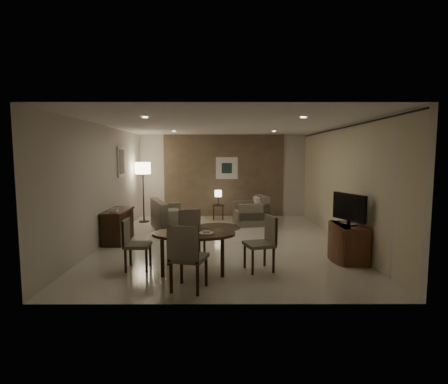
{
  "coord_description": "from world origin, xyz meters",
  "views": [
    {
      "loc": [
        -0.02,
        -8.07,
        2.02
      ],
      "look_at": [
        0.0,
        0.2,
        1.15
      ],
      "focal_mm": 28.0,
      "sensor_mm": 36.0,
      "label": 1
    }
  ],
  "objects_px": {
    "console_desk": "(118,226)",
    "tv_cabinet": "(349,243)",
    "chair_left": "(138,244)",
    "sofa": "(171,215)",
    "side_table": "(218,212)",
    "chair_near": "(189,257)",
    "chair_right": "(259,244)",
    "dining_table": "(194,252)",
    "armchair": "(251,210)",
    "floor_lamp": "(143,192)",
    "chair_far": "(192,235)"
  },
  "relations": [
    {
      "from": "console_desk",
      "to": "tv_cabinet",
      "type": "xyz_separation_m",
      "value": [
        4.89,
        -1.5,
        -0.03
      ]
    },
    {
      "from": "chair_left",
      "to": "sofa",
      "type": "distance_m",
      "value": 3.39
    },
    {
      "from": "console_desk",
      "to": "side_table",
      "type": "xyz_separation_m",
      "value": [
        2.31,
        2.88,
        -0.14
      ]
    },
    {
      "from": "tv_cabinet",
      "to": "chair_left",
      "type": "bearing_deg",
      "value": -172.48
    },
    {
      "from": "chair_near",
      "to": "side_table",
      "type": "relative_size",
      "value": 2.16
    },
    {
      "from": "chair_right",
      "to": "sofa",
      "type": "distance_m",
      "value": 4.02
    },
    {
      "from": "dining_table",
      "to": "chair_near",
      "type": "bearing_deg",
      "value": -90.11
    },
    {
      "from": "chair_near",
      "to": "chair_right",
      "type": "height_order",
      "value": "chair_near"
    },
    {
      "from": "chair_left",
      "to": "side_table",
      "type": "height_order",
      "value": "chair_left"
    },
    {
      "from": "console_desk",
      "to": "dining_table",
      "type": "xyz_separation_m",
      "value": [
        1.96,
        -2.11,
        -0.04
      ]
    },
    {
      "from": "console_desk",
      "to": "armchair",
      "type": "xyz_separation_m",
      "value": [
        3.28,
        2.05,
        0.04
      ]
    },
    {
      "from": "floor_lamp",
      "to": "chair_far",
      "type": "bearing_deg",
      "value": -64.64
    },
    {
      "from": "tv_cabinet",
      "to": "side_table",
      "type": "height_order",
      "value": "tv_cabinet"
    },
    {
      "from": "tv_cabinet",
      "to": "side_table",
      "type": "distance_m",
      "value": 5.08
    },
    {
      "from": "armchair",
      "to": "floor_lamp",
      "type": "distance_m",
      "value": 3.28
    },
    {
      "from": "chair_near",
      "to": "armchair",
      "type": "distance_m",
      "value": 5.19
    },
    {
      "from": "armchair",
      "to": "side_table",
      "type": "distance_m",
      "value": 1.28
    },
    {
      "from": "chair_far",
      "to": "chair_right",
      "type": "xyz_separation_m",
      "value": [
        1.23,
        -0.69,
        0.01
      ]
    },
    {
      "from": "chair_right",
      "to": "floor_lamp",
      "type": "xyz_separation_m",
      "value": [
        -3.05,
        4.52,
        0.42
      ]
    },
    {
      "from": "side_table",
      "to": "floor_lamp",
      "type": "distance_m",
      "value": 2.4
    },
    {
      "from": "console_desk",
      "to": "floor_lamp",
      "type": "relative_size",
      "value": 0.66
    },
    {
      "from": "dining_table",
      "to": "sofa",
      "type": "distance_m",
      "value": 3.6
    },
    {
      "from": "chair_right",
      "to": "chair_far",
      "type": "bearing_deg",
      "value": -135.79
    },
    {
      "from": "sofa",
      "to": "floor_lamp",
      "type": "bearing_deg",
      "value": 22.45
    },
    {
      "from": "tv_cabinet",
      "to": "chair_near",
      "type": "bearing_deg",
      "value": -153.43
    },
    {
      "from": "armchair",
      "to": "side_table",
      "type": "bearing_deg",
      "value": -141.64
    },
    {
      "from": "dining_table",
      "to": "chair_far",
      "type": "bearing_deg",
      "value": 97.2
    },
    {
      "from": "sofa",
      "to": "chair_right",
      "type": "bearing_deg",
      "value": -169.42
    },
    {
      "from": "chair_near",
      "to": "console_desk",
      "type": "bearing_deg",
      "value": -41.53
    },
    {
      "from": "side_table",
      "to": "armchair",
      "type": "bearing_deg",
      "value": -40.62
    },
    {
      "from": "tv_cabinet",
      "to": "chair_far",
      "type": "distance_m",
      "value": 3.02
    },
    {
      "from": "chair_far",
      "to": "side_table",
      "type": "bearing_deg",
      "value": 65.55
    },
    {
      "from": "tv_cabinet",
      "to": "armchair",
      "type": "relative_size",
      "value": 0.96
    },
    {
      "from": "chair_left",
      "to": "side_table",
      "type": "xyz_separation_m",
      "value": [
        1.35,
        4.9,
        -0.21
      ]
    },
    {
      "from": "chair_left",
      "to": "floor_lamp",
      "type": "distance_m",
      "value": 4.57
    },
    {
      "from": "chair_left",
      "to": "chair_right",
      "type": "xyz_separation_m",
      "value": [
        2.14,
        -0.07,
        0.03
      ]
    },
    {
      "from": "console_desk",
      "to": "side_table",
      "type": "distance_m",
      "value": 3.7
    },
    {
      "from": "console_desk",
      "to": "chair_near",
      "type": "distance_m",
      "value": 3.56
    },
    {
      "from": "chair_left",
      "to": "floor_lamp",
      "type": "bearing_deg",
      "value": 10.08
    },
    {
      "from": "sofa",
      "to": "tv_cabinet",
      "type": "bearing_deg",
      "value": -146.9
    },
    {
      "from": "armchair",
      "to": "dining_table",
      "type": "bearing_deg",
      "value": -28.56
    },
    {
      "from": "chair_left",
      "to": "dining_table",
      "type": "bearing_deg",
      "value": -96.61
    },
    {
      "from": "chair_far",
      "to": "side_table",
      "type": "relative_size",
      "value": 2.0
    },
    {
      "from": "chair_near",
      "to": "side_table",
      "type": "bearing_deg",
      "value": -78.43
    },
    {
      "from": "console_desk",
      "to": "floor_lamp",
      "type": "distance_m",
      "value": 2.49
    },
    {
      "from": "armchair",
      "to": "chair_right",
      "type": "bearing_deg",
      "value": -13.46
    },
    {
      "from": "sofa",
      "to": "side_table",
      "type": "height_order",
      "value": "sofa"
    },
    {
      "from": "chair_far",
      "to": "armchair",
      "type": "distance_m",
      "value": 3.73
    },
    {
      "from": "chair_near",
      "to": "chair_far",
      "type": "bearing_deg",
      "value": -71.75
    },
    {
      "from": "chair_far",
      "to": "sofa",
      "type": "height_order",
      "value": "chair_far"
    }
  ]
}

